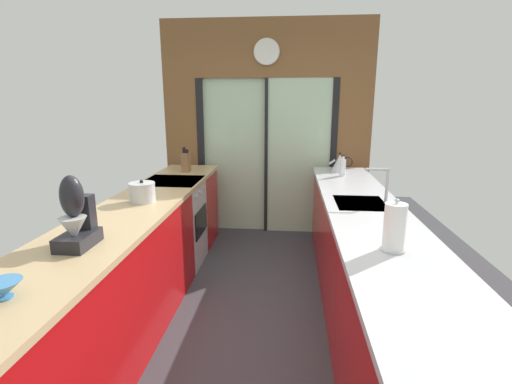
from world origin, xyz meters
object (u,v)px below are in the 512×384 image
Objects in this scene: oven_range at (174,223)px; mixing_bowl at (3,289)px; paper_towel_roll at (395,228)px; stand_mixer at (76,220)px; stock_pot at (142,192)px; knife_block at (186,162)px; kettle at (340,163)px; soap_bottle at (343,167)px.

mixing_bowl reaches higher than oven_range.
stand_mixer is at bearing -176.80° from paper_towel_roll.
paper_towel_roll is at bearing -25.85° from stock_pot.
paper_towel_roll reaches higher than stock_pot.
knife_block is 1.79m from kettle.
mixing_bowl is 0.54× the size of knife_block.
stand_mixer reaches higher than kettle.
stand_mixer reaches higher than stock_pot.
paper_towel_roll is (1.78, 0.10, -0.03)m from stand_mixer.
knife_block is 0.96× the size of paper_towel_roll.
oven_range is 2.54m from paper_towel_roll.
paper_towel_roll is (-0.00, -2.11, 0.04)m from soap_bottle.
mixing_bowl is 3.55m from kettle.
mixing_bowl is at bearing -89.56° from oven_range.
stock_pot is at bearing 154.15° from paper_towel_roll.
paper_towel_roll reaches higher than mixing_bowl.
oven_range is at bearing 136.65° from paper_towel_roll.
kettle is at bearing 40.68° from stock_pot.
mixing_bowl is at bearing -120.10° from kettle.
soap_bottle reaches higher than kettle.
kettle is 2.39m from paper_towel_roll.
stock_pot is 2.35m from kettle.
soap_bottle is (1.78, 2.79, 0.06)m from mixing_bowl.
stock_pot is (0.02, -0.84, 0.55)m from oven_range.
paper_towel_roll is at bearing -50.87° from knife_block.
knife_block is 0.69× the size of stand_mixer.
oven_range is 1.90m from stand_mixer.
stand_mixer is 3.07m from kettle.
knife_block reaches higher than kettle.
paper_towel_roll is (1.78, -0.86, 0.05)m from stock_pot.
stock_pot is 1.98m from paper_towel_roll.
oven_range is at bearing -167.10° from soap_bottle.
soap_bottle is at bearing 90.00° from paper_towel_roll.
knife_block reaches higher than soap_bottle.
stand_mixer is 0.97m from stock_pot.
kettle is (1.78, 3.07, 0.06)m from mixing_bowl.
paper_towel_roll is at bearing -90.05° from kettle.
soap_bottle is (1.78, 2.21, -0.06)m from stand_mixer.
kettle is (1.78, 0.21, -0.01)m from knife_block.
stand_mixer is at bearing -90.00° from stock_pot.
soap_bottle is at bearing -90.42° from kettle.
stock_pot is 0.70× the size of paper_towel_roll.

